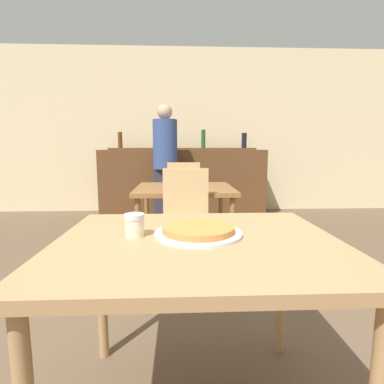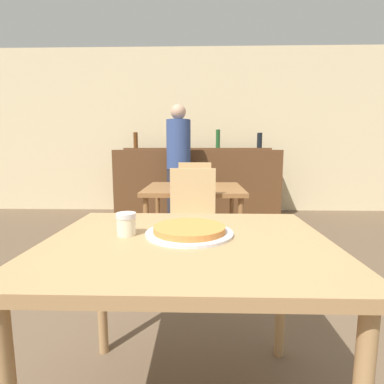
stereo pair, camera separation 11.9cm
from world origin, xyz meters
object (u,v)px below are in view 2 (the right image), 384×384
Objects in this scene: chair_far_side_front at (192,219)px; chair_far_side_back at (195,196)px; pizza_tray at (189,231)px; cheese_shaker at (126,224)px; person_standing at (179,161)px.

chair_far_side_front is 1.19m from chair_far_side_back.
pizza_tray is 3.90× the size of cheese_shaker.
person_standing reaches higher than chair_far_side_front.
chair_far_side_front is at bearing 90.86° from pizza_tray.
person_standing is (-0.24, 1.86, 0.40)m from chair_far_side_front.
chair_far_side_front is 1.29m from cheese_shaker.
cheese_shaker is (-0.25, -0.01, 0.03)m from pizza_tray.
chair_far_side_front is at bearing -82.54° from person_standing.
chair_far_side_back is 10.51× the size of cheese_shaker.
person_standing is at bearing 90.21° from cheese_shaker.
chair_far_side_front is 10.51× the size of cheese_shaker.
pizza_tray is 3.11m from person_standing.
cheese_shaker is at bearing -89.79° from person_standing.
chair_far_side_back reaches higher than cheese_shaker.
chair_far_side_back is (-0.00, 1.19, 0.00)m from chair_far_side_front.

